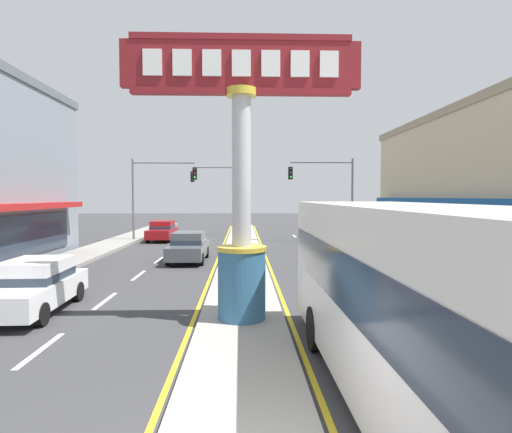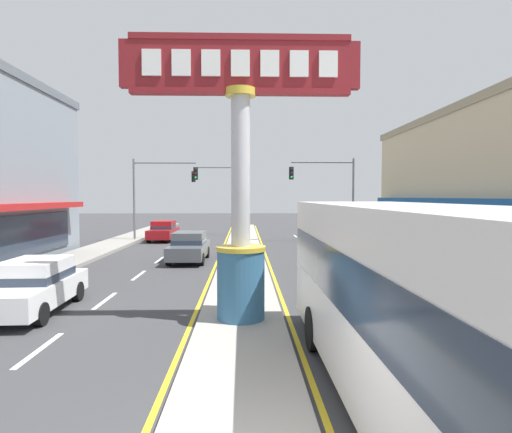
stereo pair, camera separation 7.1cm
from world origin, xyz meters
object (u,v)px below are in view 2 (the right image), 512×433
at_px(traffic_light_left_side, 158,185).
at_px(bus_near_right_lane, 440,307).
at_px(pedestrian_near_kerb, 511,268).
at_px(traffic_light_median_far, 222,187).
at_px(sedan_near_left_lane, 163,230).
at_px(district_sign, 241,183).
at_px(sedan_far_left_oncoming, 33,285).
at_px(sedan_kerb_right, 320,229).
at_px(sedan_mid_left_lane, 375,253).
at_px(traffic_light_right_side, 330,185).
at_px(sedan_far_right_lane, 189,246).

xyz_separation_m(traffic_light_left_side, bus_near_right_lane, (9.19, -26.05, -2.38)).
distance_m(bus_near_right_lane, pedestrian_near_kerb, 9.35).
bearing_deg(traffic_light_median_far, sedan_near_left_lane, -135.04).
relative_size(district_sign, traffic_light_median_far, 1.20).
height_order(bus_near_right_lane, sedan_far_left_oncoming, bus_near_right_lane).
xyz_separation_m(traffic_light_left_side, sedan_far_left_oncoming, (0.28, -19.30, -3.46)).
height_order(traffic_light_median_far, bus_near_right_lane, traffic_light_median_far).
distance_m(bus_near_right_lane, sedan_kerb_right, 27.58).
distance_m(sedan_near_left_lane, sedan_mid_left_lane, 18.01).
bearing_deg(traffic_light_right_side, district_sign, -107.87).
xyz_separation_m(traffic_light_median_far, sedan_mid_left_lane, (7.91, -17.53, -3.41)).
distance_m(traffic_light_left_side, sedan_mid_left_lane, 18.12).
relative_size(traffic_light_median_far, sedan_mid_left_lane, 1.42).
xyz_separation_m(district_sign, sedan_far_left_oncoming, (-6.10, 1.31, -2.96)).
bearing_deg(sedan_near_left_lane, traffic_light_median_far, 44.96).
bearing_deg(bus_near_right_lane, sedan_kerb_right, 83.12).
xyz_separation_m(bus_near_right_lane, sedan_far_right_lane, (-5.60, 16.35, -1.08)).
bearing_deg(traffic_light_right_side, pedestrian_near_kerb, -83.11).
height_order(sedan_near_left_lane, sedan_far_left_oncoming, same).
xyz_separation_m(traffic_light_left_side, pedestrian_near_kerb, (14.94, -18.71, -3.11)).
distance_m(traffic_light_left_side, bus_near_right_lane, 27.72).
bearing_deg(bus_near_right_lane, sedan_mid_left_lane, 76.15).
height_order(sedan_far_left_oncoming, pedestrian_near_kerb, pedestrian_near_kerb).
bearing_deg(sedan_kerb_right, sedan_far_right_lane, -128.96).
bearing_deg(sedan_near_left_lane, traffic_light_right_side, -6.31).
relative_size(bus_near_right_lane, sedan_kerb_right, 2.56).
bearing_deg(traffic_light_left_side, sedan_mid_left_lane, -45.44).
relative_size(traffic_light_right_side, bus_near_right_lane, 0.55).
bearing_deg(sedan_near_left_lane, traffic_light_left_side, -116.43).
xyz_separation_m(bus_near_right_lane, pedestrian_near_kerb, (5.75, 7.33, -0.73)).
bearing_deg(sedan_mid_left_lane, traffic_light_right_side, 88.61).
height_order(sedan_far_right_lane, pedestrian_near_kerb, pedestrian_near_kerb).
bearing_deg(sedan_near_left_lane, bus_near_right_lane, -71.51).
height_order(traffic_light_median_far, pedestrian_near_kerb, traffic_light_median_far).
distance_m(bus_near_right_lane, sedan_near_left_lane, 28.09).
relative_size(traffic_light_left_side, sedan_kerb_right, 1.42).
distance_m(sedan_mid_left_lane, sedan_kerb_right, 13.99).
bearing_deg(district_sign, sedan_far_right_lane, 104.39).
height_order(traffic_light_left_side, pedestrian_near_kerb, traffic_light_left_side).
distance_m(sedan_near_left_lane, sedan_far_left_oncoming, 19.87).
distance_m(traffic_light_right_side, bus_near_right_lane, 25.61).
bearing_deg(traffic_light_left_side, district_sign, -72.78).
bearing_deg(sedan_far_left_oncoming, district_sign, -12.13).
bearing_deg(sedan_near_left_lane, sedan_far_left_oncoming, -90.01).
xyz_separation_m(sedan_kerb_right, pedestrian_near_kerb, (2.45, -20.03, 0.35)).
height_order(sedan_near_left_lane, pedestrian_near_kerb, pedestrian_near_kerb).
relative_size(traffic_light_right_side, pedestrian_near_kerb, 3.66).
xyz_separation_m(traffic_light_right_side, sedan_far_left_oncoming, (-12.49, -18.49, -3.46)).
relative_size(sedan_kerb_right, pedestrian_near_kerb, 2.58).
height_order(sedan_far_right_lane, sedan_far_left_oncoming, same).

